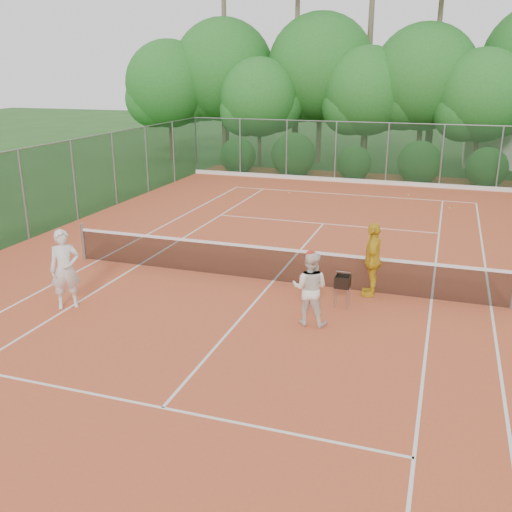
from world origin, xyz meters
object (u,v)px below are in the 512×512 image
at_px(player_white, 65,269).
at_px(player_center_grp, 310,288).
at_px(player_yellow, 373,259).
at_px(ball_hopper, 343,282).

bearing_deg(player_white, player_center_grp, -29.54).
height_order(player_white, player_yellow, player_white).
bearing_deg(ball_hopper, player_center_grp, -90.38).
xyz_separation_m(player_center_grp, ball_hopper, (0.52, 1.21, -0.23)).
bearing_deg(player_white, player_yellow, -14.09).
distance_m(player_white, player_yellow, 7.45).
relative_size(player_white, ball_hopper, 2.47).
xyz_separation_m(player_white, player_center_grp, (5.70, 0.92, -0.11)).
bearing_deg(player_white, ball_hopper, -19.76).
height_order(player_center_grp, ball_hopper, player_center_grp).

